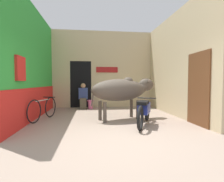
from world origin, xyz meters
The scene contains 9 objects.
ground_plane centered at (0.00, 0.00, 0.00)m, with size 30.00×30.00×0.00m, color gray.
wall_left_shopfront centered at (-2.55, 2.51, 1.84)m, with size 0.25×5.03×3.80m.
wall_back_with_doorway centered at (-0.36, 5.27, 1.65)m, with size 4.94×0.93×3.80m.
wall_right_with_door centered at (2.55, 2.47, 1.88)m, with size 0.22×5.03×3.80m.
cow centered at (0.43, 1.95, 0.99)m, with size 2.38×1.29×1.41m.
motorcycle_near centered at (0.92, 1.10, 0.43)m, with size 0.94×1.73×0.76m.
bicycle centered at (-2.17, 2.20, 0.37)m, with size 0.58×1.64×0.74m.
shopkeeper_seated centered at (-0.95, 4.53, 0.63)m, with size 0.42×0.34×1.20m.
plastic_stool centered at (-0.62, 4.48, 0.22)m, with size 0.32×0.32×0.41m.
Camera 1 is at (-0.61, -3.74, 1.23)m, focal length 28.00 mm.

